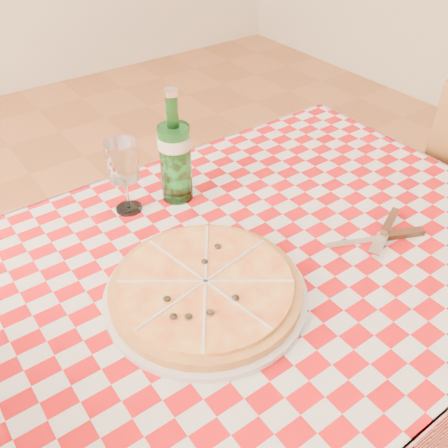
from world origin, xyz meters
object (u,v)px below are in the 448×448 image
object	(u,v)px
pizza_plate	(206,287)
water_bottle	(175,147)
wine_glass	(125,177)
dining_table	(247,291)

from	to	relation	value
pizza_plate	water_bottle	size ratio (longest dim) A/B	1.41
water_bottle	pizza_plate	bearing A→B (deg)	-112.88
wine_glass	water_bottle	bearing A→B (deg)	-11.55
dining_table	wine_glass	bearing A→B (deg)	112.01
pizza_plate	water_bottle	distance (m)	0.36
dining_table	water_bottle	size ratio (longest dim) A/B	4.43
dining_table	pizza_plate	world-z (taller)	pizza_plate
water_bottle	wine_glass	world-z (taller)	water_bottle
dining_table	wine_glass	world-z (taller)	wine_glass
dining_table	pizza_plate	size ratio (longest dim) A/B	3.13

